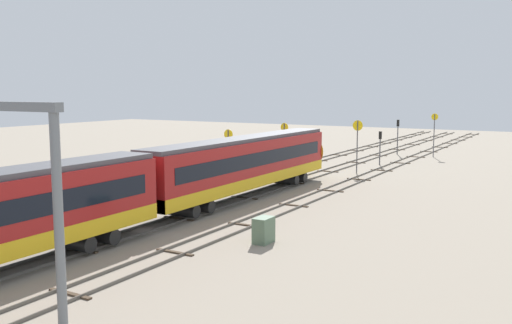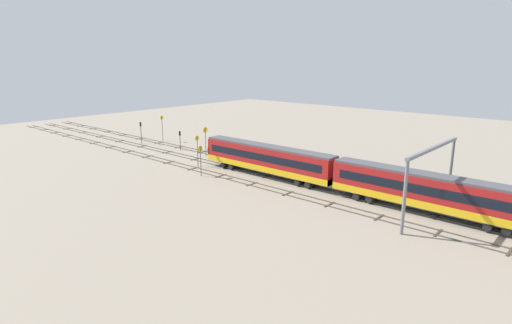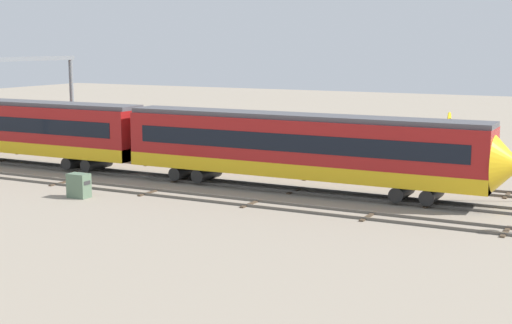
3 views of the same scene
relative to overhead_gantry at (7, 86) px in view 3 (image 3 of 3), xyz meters
name	(u,v)px [view 3 (image 3 of 3)]	position (x,y,z in m)	size (l,w,h in m)	color
ground_plane	(236,185)	(20.47, -0.21, -6.08)	(188.99, 188.99, 0.00)	gray
track_near_foreground	(199,197)	(20.47, -4.99, -6.01)	(172.99, 2.40, 0.16)	#59544C
track_with_train	(236,184)	(20.47, -0.21, -6.01)	(172.99, 2.40, 0.16)	#59544C
track_middle	(268,173)	(20.47, 4.57, -6.01)	(172.99, 2.40, 0.16)	#59544C
overhead_gantry	(7,86)	(0.00, 0.00, 0.00)	(0.40, 15.35, 8.28)	slate
speed_sign_distant_end	(448,137)	(32.85, 6.52, -2.86)	(0.14, 0.98, 4.87)	#4C4C51
relay_cabinet	(79,186)	(13.81, -8.14, -5.33)	(1.32, 0.84, 1.49)	#597259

